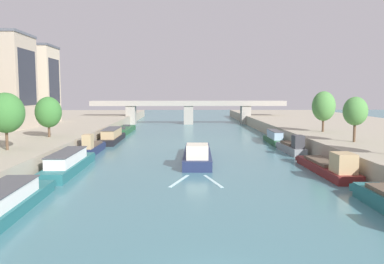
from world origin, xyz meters
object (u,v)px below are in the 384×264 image
(moored_boat_left_upstream, at_px, (125,130))
(tree_right_second, at_px, (324,106))
(moored_boat_left_end, at_px, (93,147))
(moored_boat_right_second, at_px, (328,166))
(moored_boat_right_lone, at_px, (292,147))
(tree_right_far, at_px, (355,111))
(moored_boat_left_midway, at_px, (2,204))
(tree_left_third, at_px, (6,113))
(moored_boat_left_downstream, at_px, (112,136))
(barge_midriver, at_px, (197,154))
(moored_boat_left_near, at_px, (69,163))
(moored_boat_right_downstream, at_px, (274,138))
(tree_left_distant, at_px, (48,112))
(bridge_far, at_px, (188,109))

(moored_boat_left_upstream, bearing_deg, tree_right_second, -32.82)
(moored_boat_left_end, bearing_deg, moored_boat_right_second, -27.48)
(moored_boat_right_lone, relative_size, tree_right_far, 1.66)
(moored_boat_left_midway, relative_size, tree_left_third, 2.37)
(moored_boat_right_second, bearing_deg, tree_right_far, 52.98)
(moored_boat_left_downstream, xyz_separation_m, moored_boat_right_lone, (30.85, -14.90, -0.18))
(barge_midriver, distance_m, moored_boat_left_near, 17.26)
(moored_boat_right_downstream, distance_m, tree_left_distant, 40.03)
(moored_boat_left_upstream, xyz_separation_m, bridge_far, (15.70, 24.35, 3.87))
(moored_boat_right_lone, bearing_deg, tree_right_second, 45.64)
(moored_boat_left_end, distance_m, moored_boat_right_downstream, 33.30)
(moored_boat_left_midway, xyz_separation_m, moored_boat_right_second, (30.87, 14.75, -0.05))
(moored_boat_right_second, bearing_deg, tree_left_third, 175.98)
(tree_left_third, relative_size, tree_right_second, 0.96)
(moored_boat_left_midway, relative_size, moored_boat_right_second, 1.12)
(barge_midriver, distance_m, tree_left_third, 24.90)
(moored_boat_left_upstream, relative_size, tree_left_third, 2.38)
(moored_boat_left_near, xyz_separation_m, moored_boat_left_downstream, (0.01, 28.58, 0.07))
(tree_left_distant, bearing_deg, moored_boat_right_lone, -0.87)
(tree_left_distant, xyz_separation_m, tree_right_second, (45.78, 7.35, 0.65))
(moored_boat_right_lone, height_order, moored_boat_right_downstream, moored_boat_right_lone)
(moored_boat_left_downstream, xyz_separation_m, tree_right_second, (38.61, -6.97, 5.99))
(moored_boat_left_downstream, distance_m, tree_right_second, 39.69)
(moored_boat_right_second, distance_m, moored_boat_right_downstream, 27.70)
(moored_boat_right_second, xyz_separation_m, moored_boat_right_downstream, (0.12, 27.70, 0.15))
(barge_midriver, xyz_separation_m, tree_right_far, (22.09, 0.26, 5.93))
(moored_boat_left_downstream, relative_size, tree_right_second, 2.22)
(moored_boat_left_downstream, height_order, moored_boat_right_downstream, moored_boat_left_downstream)
(moored_boat_left_upstream, bearing_deg, tree_right_far, -45.93)
(moored_boat_right_second, bearing_deg, moored_boat_right_downstream, 89.76)
(moored_boat_left_near, bearing_deg, moored_boat_right_second, -4.07)
(tree_left_third, bearing_deg, moored_boat_left_upstream, 81.28)
(barge_midriver, xyz_separation_m, moored_boat_left_end, (-16.16, 7.02, 0.03))
(moored_boat_right_second, height_order, tree_left_distant, tree_left_distant)
(tree_left_distant, relative_size, tree_right_second, 0.88)
(barge_midriver, distance_m, moored_boat_right_lone, 16.50)
(moored_boat_left_near, xyz_separation_m, tree_left_distant, (-7.16, 14.25, 5.40))
(moored_boat_left_midway, relative_size, moored_boat_right_lone, 1.56)
(tree_left_third, distance_m, tree_right_second, 50.70)
(moored_boat_left_upstream, bearing_deg, moored_boat_left_near, -89.53)
(tree_left_third, bearing_deg, moored_boat_right_lone, 18.96)
(barge_midriver, height_order, tree_left_third, tree_left_third)
(barge_midriver, relative_size, moored_boat_left_downstream, 1.17)
(moored_boat_left_midway, xyz_separation_m, tree_right_second, (38.73, 38.54, 6.16))
(moored_boat_left_downstream, xyz_separation_m, tree_right_far, (37.86, -21.33, 5.76))
(bridge_far, bearing_deg, moored_boat_left_midway, -99.94)
(moored_boat_right_downstream, relative_size, tree_left_distant, 1.84)
(moored_boat_right_downstream, distance_m, tree_right_second, 10.59)
(moored_boat_left_near, relative_size, moored_boat_right_second, 1.09)
(moored_boat_left_midway, bearing_deg, tree_right_second, 44.86)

